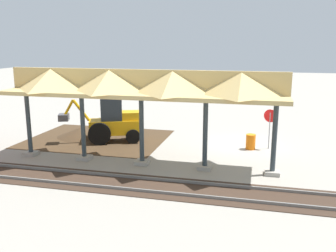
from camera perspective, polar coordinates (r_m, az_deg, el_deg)
ground_plane at (r=23.52m, az=11.54°, el=-2.90°), size 120.00×120.00×0.00m
dirt_work_zone at (r=25.01m, az=-10.69°, el=-1.93°), size 8.79×7.00×0.01m
platform_canopy at (r=18.73m, az=-4.16°, el=6.34°), size 14.28×3.20×4.90m
rail_tracks at (r=16.09m, az=10.23°, el=-10.14°), size 60.00×2.58×0.15m
stop_sign at (r=22.72m, az=15.28°, el=0.80°), size 0.73×0.28×2.38m
backhoe at (r=23.90m, az=-8.42°, el=0.60°), size 5.07×2.95×2.82m
dirt_mound at (r=25.89m, az=-13.22°, el=-1.56°), size 6.18×6.18×1.20m
traffic_barrel at (r=22.66m, az=12.48°, el=-2.37°), size 0.56×0.56×0.90m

